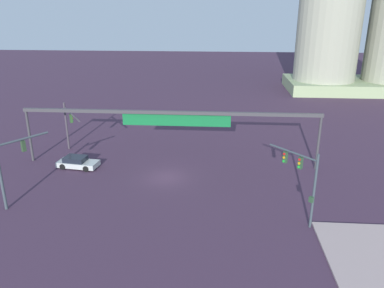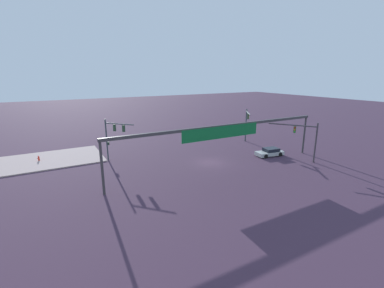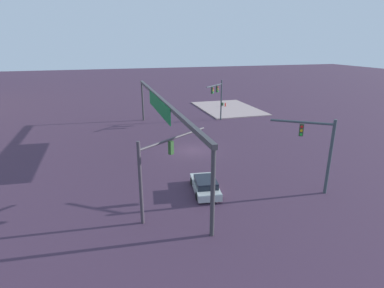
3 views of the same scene
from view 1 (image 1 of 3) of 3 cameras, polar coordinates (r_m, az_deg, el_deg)
ground_plane at (r=38.42m, az=-3.86°, el=-5.04°), size 230.44×230.44×0.00m
traffic_signal_near_corner at (r=30.35m, az=16.34°, el=-4.45°), size 3.18×3.84×6.11m
traffic_signal_opposite_side at (r=45.67m, az=-18.04°, el=3.29°), size 3.96×5.62×5.73m
traffic_signal_cross_street at (r=35.07m, az=-25.73°, el=-2.50°), size 2.82×4.03×6.04m
overhead_sign_gantry at (r=39.70m, az=-3.15°, el=3.92°), size 31.36×0.43×6.04m
sedan_car_approaching at (r=42.26m, az=-16.85°, el=-2.66°), size 4.49×2.39×1.21m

